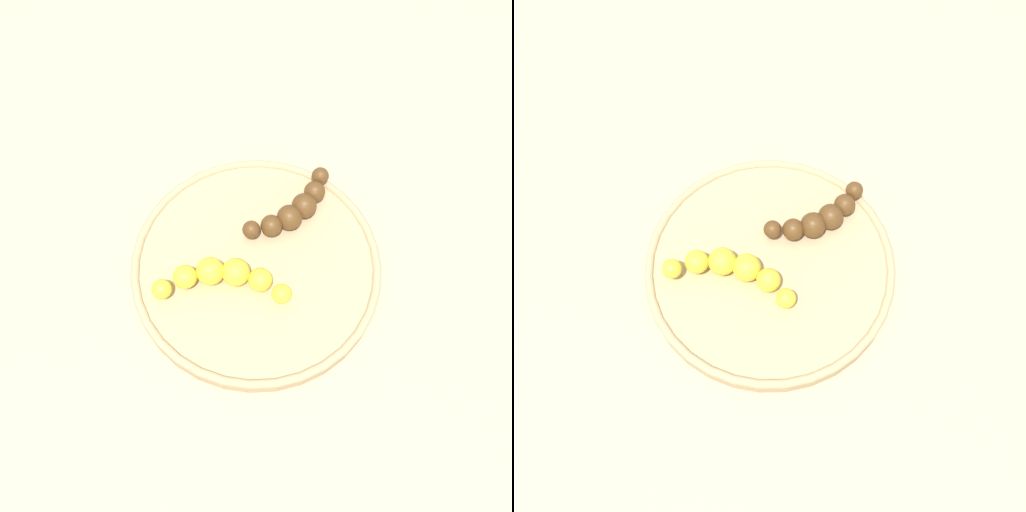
# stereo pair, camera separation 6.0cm
# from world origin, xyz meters

# --- Properties ---
(ground_plane) EXTENTS (2.40, 2.40, 0.00)m
(ground_plane) POSITION_xyz_m (0.00, 0.00, 0.00)
(ground_plane) COLOR tan
(fruit_bowl) EXTENTS (0.29, 0.29, 0.02)m
(fruit_bowl) POSITION_xyz_m (0.00, 0.00, 0.01)
(fruit_bowl) COLOR tan
(fruit_bowl) RESTS_ON ground_plane
(banana_overripe) EXTENTS (0.10, 0.10, 0.03)m
(banana_overripe) POSITION_xyz_m (-0.07, 0.04, 0.03)
(banana_overripe) COLOR #593819
(banana_overripe) RESTS_ON fruit_bowl
(banana_yellow) EXTENTS (0.05, 0.15, 0.03)m
(banana_yellow) POSITION_xyz_m (0.03, -0.04, 0.04)
(banana_yellow) COLOR yellow
(banana_yellow) RESTS_ON fruit_bowl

